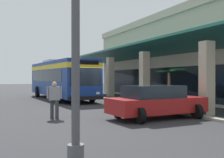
# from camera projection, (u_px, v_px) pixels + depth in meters

# --- Properties ---
(ground) EXTENTS (120.00, 120.00, 0.00)m
(ground) POSITION_uv_depth(u_px,v_px,m) (186.00, 100.00, 22.23)
(ground) COLOR #2D2D30
(curb_strip) EXTENTS (28.75, 0.50, 0.12)m
(curb_strip) POSITION_uv_depth(u_px,v_px,m) (115.00, 100.00, 21.34)
(curb_strip) COLOR #9E998E
(curb_strip) RESTS_ON ground
(plaza_building) EXTENTS (24.25, 15.20, 7.11)m
(plaza_building) POSITION_uv_depth(u_px,v_px,m) (212.00, 58.00, 25.14)
(plaza_building) COLOR #B2A88E
(plaza_building) RESTS_ON ground
(transit_bus) EXTENTS (11.36, 3.37, 3.34)m
(transit_bus) POSITION_uv_depth(u_px,v_px,m) (61.00, 77.00, 23.34)
(transit_bus) COLOR navy
(transit_bus) RESTS_ON ground
(parked_sedan_red) EXTENTS (2.66, 4.53, 1.47)m
(parked_sedan_red) POSITION_uv_depth(u_px,v_px,m) (156.00, 102.00, 12.31)
(parked_sedan_red) COLOR maroon
(parked_sedan_red) RESTS_ON ground
(pedestrian) EXTENTS (0.44, 0.66, 1.64)m
(pedestrian) POSITION_uv_depth(u_px,v_px,m) (54.00, 98.00, 12.36)
(pedestrian) COLOR #38383D
(pedestrian) RESTS_ON ground
(potted_palm) EXTENTS (1.72, 1.58, 2.38)m
(potted_palm) POSITION_uv_depth(u_px,v_px,m) (169.00, 98.00, 16.42)
(potted_palm) COLOR gray
(potted_palm) RESTS_ON ground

